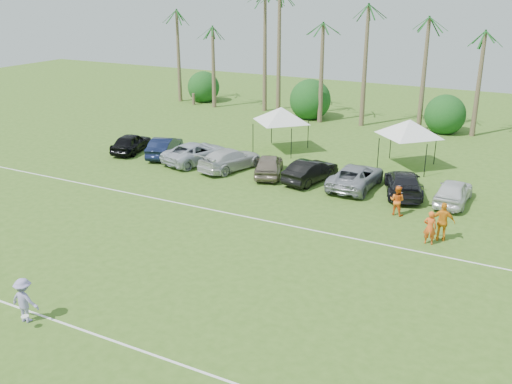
% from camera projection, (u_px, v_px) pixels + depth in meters
% --- Properties ---
extents(ground, '(120.00, 120.00, 0.00)m').
position_uv_depth(ground, '(36.00, 360.00, 18.71)').
color(ground, '#3E641E').
rests_on(ground, ground).
extents(field_lines, '(80.00, 12.10, 0.01)m').
position_uv_depth(field_lines, '(177.00, 261.00, 25.36)').
color(field_lines, white).
rests_on(field_lines, ground).
extents(palm_tree_0, '(2.40, 2.40, 8.90)m').
position_uv_depth(palm_tree_0, '(166.00, 28.00, 57.37)').
color(palm_tree_0, brown).
rests_on(palm_tree_0, ground).
extents(palm_tree_1, '(2.40, 2.40, 9.90)m').
position_uv_depth(palm_tree_1, '(208.00, 21.00, 54.89)').
color(palm_tree_1, brown).
rests_on(palm_tree_1, ground).
extents(palm_tree_2, '(2.40, 2.40, 10.90)m').
position_uv_depth(palm_tree_2, '(254.00, 12.00, 52.42)').
color(palm_tree_2, brown).
rests_on(palm_tree_2, ground).
extents(palm_tree_3, '(2.40, 2.40, 11.90)m').
position_uv_depth(palm_tree_3, '(294.00, 3.00, 50.38)').
color(palm_tree_3, brown).
rests_on(palm_tree_3, ground).
extents(palm_tree_4, '(2.40, 2.40, 8.90)m').
position_uv_depth(palm_tree_4, '(335.00, 35.00, 49.52)').
color(palm_tree_4, brown).
rests_on(palm_tree_4, ground).
extents(palm_tree_5, '(2.40, 2.40, 9.90)m').
position_uv_depth(palm_tree_5, '(381.00, 26.00, 47.48)').
color(palm_tree_5, brown).
rests_on(palm_tree_5, ground).
extents(palm_tree_6, '(2.40, 2.40, 10.90)m').
position_uv_depth(palm_tree_6, '(431.00, 17.00, 45.44)').
color(palm_tree_6, brown).
rests_on(palm_tree_6, ground).
extents(palm_tree_7, '(2.40, 2.40, 11.90)m').
position_uv_depth(palm_tree_7, '(485.00, 6.00, 43.40)').
color(palm_tree_7, brown).
rests_on(palm_tree_7, ground).
extents(bush_tree_0, '(4.00, 4.00, 4.00)m').
position_uv_depth(bush_tree_0, '(198.00, 86.00, 58.84)').
color(bush_tree_0, brown).
rests_on(bush_tree_0, ground).
extents(bush_tree_1, '(4.00, 4.00, 4.00)m').
position_uv_depth(bush_tree_1, '(316.00, 96.00, 53.17)').
color(bush_tree_1, brown).
rests_on(bush_tree_1, ground).
extents(bush_tree_2, '(4.00, 4.00, 4.00)m').
position_uv_depth(bush_tree_2, '(448.00, 109.00, 47.93)').
color(bush_tree_2, brown).
rests_on(bush_tree_2, ground).
extents(sideline_player_a, '(0.65, 0.46, 1.67)m').
position_uv_depth(sideline_player_a, '(430.00, 228.00, 26.83)').
color(sideline_player_a, '#F5591B').
rests_on(sideline_player_a, ground).
extents(sideline_player_b, '(0.86, 0.71, 1.62)m').
position_uv_depth(sideline_player_b, '(397.00, 200.00, 30.27)').
color(sideline_player_b, orange).
rests_on(sideline_player_b, ground).
extents(sideline_player_c, '(1.19, 0.65, 1.93)m').
position_uv_depth(sideline_player_c, '(443.00, 222.00, 27.15)').
color(sideline_player_c, orange).
rests_on(sideline_player_c, ground).
extents(canopy_tent_left, '(4.69, 4.69, 3.80)m').
position_uv_depth(canopy_tent_left, '(281.00, 107.00, 41.29)').
color(canopy_tent_left, black).
rests_on(canopy_tent_left, ground).
extents(canopy_tent_right, '(4.72, 4.72, 3.82)m').
position_uv_depth(canopy_tent_right, '(410.00, 120.00, 37.38)').
color(canopy_tent_right, black).
rests_on(canopy_tent_right, ground).
extents(frisbee_player, '(1.18, 0.92, 1.72)m').
position_uv_depth(frisbee_player, '(24.00, 300.00, 20.61)').
color(frisbee_player, '#978BC6').
rests_on(frisbee_player, ground).
extents(parked_car_0, '(2.49, 4.39, 1.41)m').
position_uv_depth(parked_car_0, '(131.00, 143.00, 41.75)').
color(parked_car_0, black).
rests_on(parked_car_0, ground).
extents(parked_car_1, '(2.74, 4.53, 1.41)m').
position_uv_depth(parked_car_1, '(165.00, 147.00, 40.70)').
color(parked_car_1, black).
rests_on(parked_car_1, ground).
extents(parked_car_2, '(3.57, 5.50, 1.41)m').
position_uv_depth(parked_car_2, '(197.00, 153.00, 39.30)').
color(parked_car_2, silver).
rests_on(parked_car_2, ground).
extents(parked_car_3, '(3.19, 5.20, 1.41)m').
position_uv_depth(parked_car_3, '(230.00, 159.00, 37.84)').
color(parked_car_3, silver).
rests_on(parked_car_3, ground).
extents(parked_car_4, '(3.04, 4.46, 1.41)m').
position_uv_depth(parked_car_4, '(269.00, 165.00, 36.60)').
color(parked_car_4, '#7A6C5C').
rests_on(parked_car_4, ground).
extents(parked_car_5, '(2.31, 4.49, 1.41)m').
position_uv_depth(parked_car_5, '(310.00, 171.00, 35.43)').
color(parked_car_5, black).
rests_on(parked_car_5, ground).
extents(parked_car_6, '(2.43, 5.11, 1.41)m').
position_uv_depth(parked_car_6, '(356.00, 176.00, 34.42)').
color(parked_car_6, gray).
rests_on(parked_car_6, ground).
extents(parked_car_7, '(3.44, 5.23, 1.41)m').
position_uv_depth(parked_car_7, '(403.00, 183.00, 33.28)').
color(parked_car_7, black).
rests_on(parked_car_7, ground).
extents(parked_car_8, '(1.76, 4.17, 1.41)m').
position_uv_depth(parked_car_8, '(453.00, 191.00, 31.90)').
color(parked_car_8, silver).
rests_on(parked_car_8, ground).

